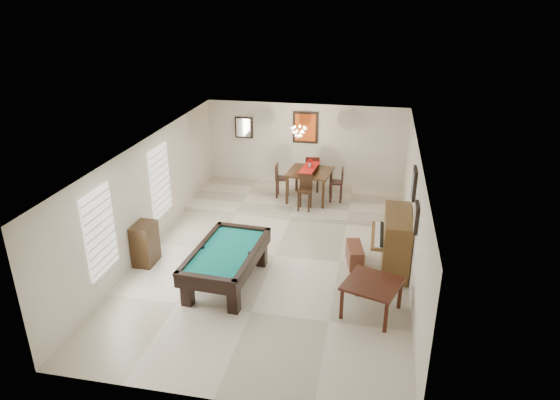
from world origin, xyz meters
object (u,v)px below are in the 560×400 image
(piano_bench, at_px, (355,255))
(chandelier, at_px, (299,128))
(square_table, at_px, (371,298))
(flower_vase, at_px, (310,163))
(dining_chair_west, at_px, (282,181))
(dining_chair_north, at_px, (312,173))
(upright_piano, at_px, (389,241))
(dining_table, at_px, (309,183))
(pool_table, at_px, (227,267))
(dining_chair_east, at_px, (336,185))
(dining_chair_south, at_px, (305,193))
(apothecary_chest, at_px, (145,244))

(piano_bench, distance_m, chandelier, 4.19)
(square_table, height_order, flower_vase, flower_vase)
(flower_vase, distance_m, dining_chair_west, 1.00)
(piano_bench, bearing_deg, chandelier, 119.62)
(piano_bench, bearing_deg, dining_chair_north, 111.02)
(upright_piano, xyz_separation_m, dining_table, (-2.22, 3.22, -0.04))
(upright_piano, bearing_deg, dining_chair_north, 119.60)
(pool_table, xyz_separation_m, dining_chair_east, (1.83, 4.59, 0.22))
(dining_chair_west, bearing_deg, dining_table, -96.21)
(pool_table, relative_size, dining_chair_south, 2.38)
(upright_piano, bearing_deg, dining_table, 124.50)
(flower_vase, bearing_deg, dining_chair_east, 2.57)
(piano_bench, distance_m, flower_vase, 3.69)
(apothecary_chest, height_order, dining_chair_west, dining_chair_west)
(chandelier, bearing_deg, piano_bench, -60.38)
(pool_table, distance_m, chandelier, 4.95)
(chandelier, bearing_deg, flower_vase, 2.55)
(dining_chair_west, bearing_deg, square_table, -155.08)
(dining_chair_south, distance_m, dining_chair_north, 1.46)
(upright_piano, relative_size, dining_chair_north, 1.41)
(flower_vase, xyz_separation_m, dining_chair_east, (0.76, 0.03, -0.62))
(dining_chair_north, height_order, dining_chair_east, dining_chair_north)
(dining_chair_east, height_order, chandelier, chandelier)
(piano_bench, relative_size, dining_chair_north, 0.73)
(dining_table, bearing_deg, apothecary_chest, -127.17)
(pool_table, bearing_deg, piano_bench, 31.05)
(dining_chair_south, relative_size, dining_chair_west, 0.98)
(apothecary_chest, xyz_separation_m, dining_chair_east, (3.86, 4.12, 0.13))
(dining_table, height_order, dining_chair_west, dining_chair_west)
(dining_chair_south, relative_size, dining_chair_north, 0.88)
(pool_table, xyz_separation_m, dining_chair_north, (1.06, 5.26, 0.29))
(piano_bench, bearing_deg, pool_table, -152.53)
(dining_table, distance_m, dining_chair_west, 0.79)
(dining_chair_east, bearing_deg, pool_table, -23.37)
(flower_vase, height_order, dining_chair_east, flower_vase)
(piano_bench, height_order, dining_table, dining_table)
(piano_bench, xyz_separation_m, dining_chair_south, (-1.51, 2.47, 0.38))
(piano_bench, distance_m, dining_chair_north, 4.23)
(flower_vase, bearing_deg, pool_table, -103.19)
(upright_piano, relative_size, chandelier, 2.58)
(chandelier, bearing_deg, dining_chair_west, 172.87)
(piano_bench, xyz_separation_m, dining_chair_north, (-1.51, 3.93, 0.45))
(pool_table, relative_size, dining_chair_north, 2.09)
(flower_vase, distance_m, dining_chair_south, 0.98)
(dining_chair_west, bearing_deg, chandelier, -100.23)
(dining_chair_west, distance_m, dining_chair_east, 1.55)
(square_table, bearing_deg, dining_chair_east, 102.77)
(pool_table, height_order, dining_chair_north, dining_chair_north)
(upright_piano, xyz_separation_m, dining_chair_west, (-3.01, 3.27, -0.03))
(chandelier, bearing_deg, apothecary_chest, -124.20)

